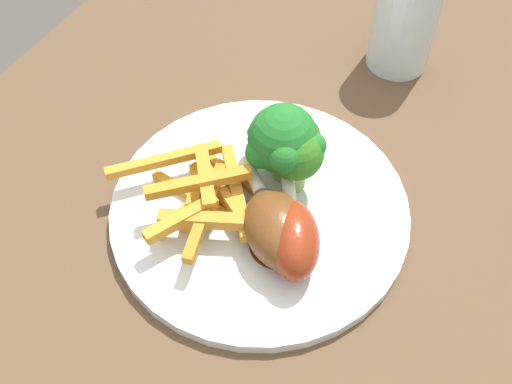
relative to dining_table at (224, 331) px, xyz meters
name	(u,v)px	position (x,y,z in m)	size (l,w,h in m)	color
dining_table	(224,331)	(0.00, 0.00, 0.00)	(1.05, 0.68, 0.70)	brown
dinner_plate	(256,209)	(-0.07, 0.00, 0.12)	(0.27, 0.27, 0.01)	silver
broccoli_floret_front	(285,141)	(-0.11, 0.00, 0.18)	(0.07, 0.07, 0.08)	#88AB50
broccoli_floret_middle	(271,135)	(-0.13, -0.02, 0.16)	(0.04, 0.04, 0.05)	#90A656
broccoli_floret_back	(296,151)	(-0.11, 0.01, 0.17)	(0.05, 0.05, 0.07)	#8EB35A
carrot_fries_pile	(203,193)	(-0.05, -0.04, 0.14)	(0.13, 0.15, 0.04)	orange
chicken_drumstick_near	(293,235)	(-0.05, 0.05, 0.15)	(0.12, 0.09, 0.05)	#611B0C
chicken_drumstick_far	(277,227)	(-0.05, 0.03, 0.15)	(0.11, 0.12, 0.05)	#4A2310
water_glass	(405,20)	(-0.33, 0.03, 0.17)	(0.07, 0.07, 0.11)	silver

